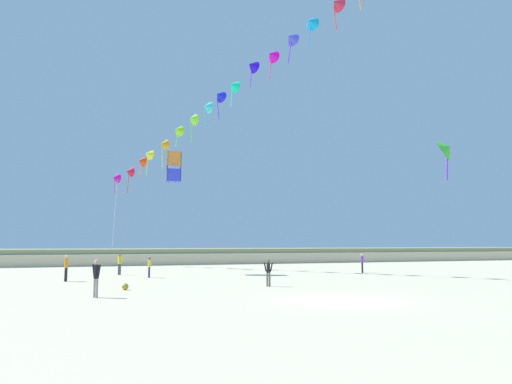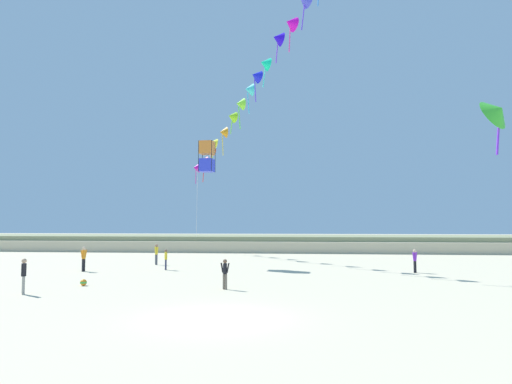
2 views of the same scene
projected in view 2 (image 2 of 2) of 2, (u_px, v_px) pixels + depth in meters
name	position (u px, v px, depth m)	size (l,w,h in m)	color
ground_plane	(216.00, 318.00, 16.69)	(240.00, 240.00, 0.00)	beige
dune_ridge	(276.00, 243.00, 57.61)	(120.00, 12.69, 1.82)	beige
person_near_left	(225.00, 272.00, 23.91)	(0.54, 0.28, 1.57)	#726656
person_near_right	(24.00, 274.00, 22.25)	(0.43, 0.54, 1.75)	gray
person_mid_center	(415.00, 259.00, 31.71)	(0.45, 0.47, 1.63)	black
person_far_left	(84.00, 257.00, 32.57)	(0.26, 0.61, 1.76)	black
person_far_right	(166.00, 258.00, 33.60)	(0.21, 0.53, 1.51)	#282D4C
person_far_center	(156.00, 253.00, 37.58)	(0.49, 0.46, 1.69)	#474C56
kite_banner_string	(278.00, 42.00, 34.79)	(21.72, 37.00, 25.27)	#C012A6
large_kite_low_lead	(207.00, 157.00, 37.75)	(1.24, 1.24, 2.55)	blue
large_kite_mid_trail	(497.00, 112.00, 24.46)	(2.40, 2.35, 3.34)	green
beach_ball	(83.00, 282.00, 25.25)	(0.36, 0.36, 0.36)	orange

